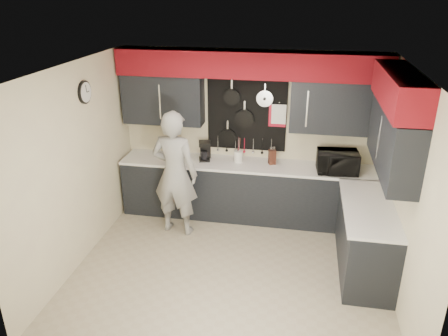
% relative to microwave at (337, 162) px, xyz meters
% --- Properties ---
extents(ground, '(4.00, 4.00, 0.00)m').
position_rel_microwave_xyz_m(ground, '(-1.34, -1.36, -1.08)').
color(ground, tan).
rests_on(ground, ground).
extents(back_wall_assembly, '(4.00, 0.36, 2.60)m').
position_rel_microwave_xyz_m(back_wall_assembly, '(-1.33, 0.24, 0.93)').
color(back_wall_assembly, beige).
rests_on(back_wall_assembly, ground).
extents(right_wall_assembly, '(0.36, 3.50, 2.60)m').
position_rel_microwave_xyz_m(right_wall_assembly, '(0.51, -1.09, 0.86)').
color(right_wall_assembly, beige).
rests_on(right_wall_assembly, ground).
extents(left_wall_assembly, '(0.05, 3.50, 2.60)m').
position_rel_microwave_xyz_m(left_wall_assembly, '(-3.33, -1.34, 0.25)').
color(left_wall_assembly, beige).
rests_on(left_wall_assembly, ground).
extents(base_cabinets, '(3.95, 2.20, 0.92)m').
position_rel_microwave_xyz_m(base_cabinets, '(-0.85, -0.23, -0.62)').
color(base_cabinets, black).
rests_on(base_cabinets, ground).
extents(microwave, '(0.61, 0.44, 0.32)m').
position_rel_microwave_xyz_m(microwave, '(0.00, 0.00, 0.00)').
color(microwave, black).
rests_on(microwave, base_cabinets).
extents(knife_block, '(0.13, 0.13, 0.22)m').
position_rel_microwave_xyz_m(knife_block, '(-0.95, 0.14, -0.05)').
color(knife_block, '#371711').
rests_on(knife_block, base_cabinets).
extents(utensil_crock, '(0.14, 0.14, 0.18)m').
position_rel_microwave_xyz_m(utensil_crock, '(-1.47, 0.13, -0.07)').
color(utensil_crock, white).
rests_on(utensil_crock, base_cabinets).
extents(coffee_maker, '(0.21, 0.24, 0.30)m').
position_rel_microwave_xyz_m(coffee_maker, '(-2.00, 0.13, -0.00)').
color(coffee_maker, black).
rests_on(coffee_maker, base_cabinets).
extents(person, '(0.74, 0.54, 1.88)m').
position_rel_microwave_xyz_m(person, '(-2.30, -0.53, -0.14)').
color(person, '#999997').
rests_on(person, ground).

